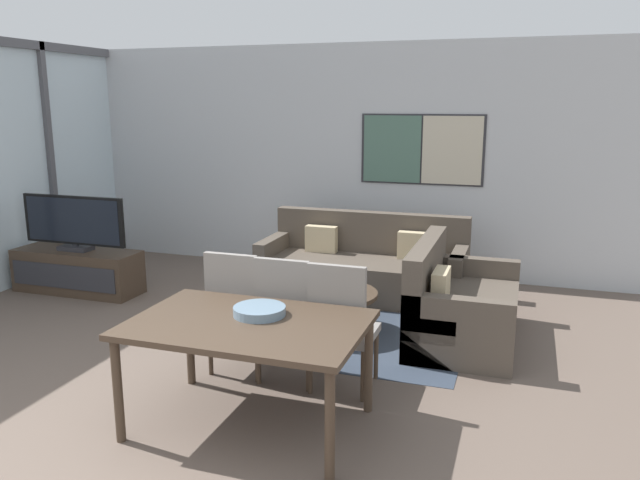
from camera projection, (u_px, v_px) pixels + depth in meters
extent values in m
cube|color=silver|center=(329.00, 159.00, 7.83)|extent=(7.42, 0.06, 2.80)
cube|color=#2D2D33|center=(422.00, 150.00, 7.40)|extent=(1.47, 0.01, 0.83)
cube|color=#4C7060|center=(392.00, 149.00, 7.50)|extent=(0.69, 0.02, 0.79)
cube|color=beige|center=(452.00, 150.00, 7.28)|extent=(0.69, 0.02, 0.79)
cube|color=#515156|center=(50.00, 161.00, 7.62)|extent=(0.07, 0.08, 2.80)
cube|color=#333D4C|center=(331.00, 331.00, 5.86)|extent=(2.48, 1.76, 0.01)
cube|color=#423326|center=(78.00, 271.00, 7.03)|extent=(1.46, 0.48, 0.48)
cube|color=#2D2D33|center=(63.00, 277.00, 6.80)|extent=(1.34, 0.01, 0.27)
cube|color=#2D2D33|center=(76.00, 248.00, 6.97)|extent=(0.36, 0.20, 0.05)
cube|color=#2D2D33|center=(75.00, 242.00, 6.95)|extent=(0.06, 0.03, 0.08)
cube|color=black|center=(74.00, 220.00, 6.90)|extent=(1.29, 0.04, 0.55)
cube|color=black|center=(72.00, 220.00, 6.88)|extent=(1.20, 0.01, 0.49)
cube|color=#51473D|center=(362.00, 278.00, 6.87)|extent=(2.23, 0.89, 0.42)
cube|color=#51473D|center=(370.00, 250.00, 7.16)|extent=(2.23, 0.16, 0.88)
cube|color=#51473D|center=(274.00, 262.00, 7.18)|extent=(0.14, 0.89, 0.60)
cube|color=#51473D|center=(459.00, 278.00, 6.53)|extent=(0.14, 0.89, 0.60)
cube|color=#C6B289|center=(321.00, 239.00, 7.13)|extent=(0.36, 0.12, 0.30)
cube|color=#C6B289|center=(414.00, 246.00, 6.80)|extent=(0.36, 0.12, 0.30)
cube|color=#51473D|center=(465.00, 317.00, 5.61)|extent=(0.89, 1.50, 0.42)
cube|color=#51473D|center=(425.00, 289.00, 5.67)|extent=(0.16, 1.50, 0.88)
cube|color=#51473D|center=(457.00, 334.00, 4.96)|extent=(0.89, 0.14, 0.60)
cube|color=#51473D|center=(472.00, 287.00, 6.22)|extent=(0.89, 0.14, 0.60)
cube|color=#C6B289|center=(441.00, 287.00, 5.28)|extent=(0.12, 0.36, 0.30)
cylinder|color=#423326|center=(331.00, 329.00, 5.85)|extent=(0.39, 0.39, 0.03)
cylinder|color=#423326|center=(331.00, 313.00, 5.82)|extent=(0.16, 0.16, 0.35)
cylinder|color=#423326|center=(331.00, 294.00, 5.78)|extent=(0.87, 0.87, 0.04)
cube|color=#423326|center=(248.00, 324.00, 4.00)|extent=(1.51, 1.00, 0.04)
cylinder|color=#423326|center=(118.00, 391.00, 3.89)|extent=(0.06, 0.06, 0.69)
cylinder|color=#423326|center=(330.00, 427.00, 3.46)|extent=(0.06, 0.06, 0.69)
cylinder|color=#423326|center=(190.00, 340.00, 4.71)|extent=(0.06, 0.06, 0.69)
cylinder|color=#423326|center=(369.00, 364.00, 4.28)|extent=(0.06, 0.06, 0.69)
cube|color=gray|center=(244.00, 318.00, 4.96)|extent=(0.46, 0.46, 0.06)
cube|color=gray|center=(231.00, 289.00, 4.71)|extent=(0.42, 0.05, 0.54)
cylinder|color=#423326|center=(210.00, 351.00, 4.89)|extent=(0.04, 0.04, 0.39)
cylinder|color=#423326|center=(257.00, 357.00, 4.76)|extent=(0.04, 0.04, 0.39)
cylinder|color=#423326|center=(233.00, 333.00, 5.26)|extent=(0.04, 0.04, 0.39)
cylinder|color=#423326|center=(277.00, 339.00, 5.13)|extent=(0.04, 0.04, 0.39)
cube|color=gray|center=(292.00, 325.00, 4.80)|extent=(0.46, 0.46, 0.06)
cube|color=gray|center=(282.00, 296.00, 4.54)|extent=(0.42, 0.05, 0.54)
cylinder|color=#423326|center=(258.00, 360.00, 4.72)|extent=(0.04, 0.04, 0.39)
cylinder|color=#423326|center=(308.00, 366.00, 4.60)|extent=(0.04, 0.04, 0.39)
cylinder|color=#423326|center=(278.00, 341.00, 5.09)|extent=(0.04, 0.04, 0.39)
cylinder|color=#423326|center=(325.00, 347.00, 4.97)|extent=(0.04, 0.04, 0.39)
cube|color=gray|center=(344.00, 333.00, 4.64)|extent=(0.46, 0.46, 0.06)
cube|color=gray|center=(336.00, 303.00, 4.39)|extent=(0.42, 0.05, 0.54)
cylinder|color=#423326|center=(310.00, 368.00, 4.57)|extent=(0.04, 0.04, 0.39)
cylinder|color=#423326|center=(363.00, 376.00, 4.44)|extent=(0.04, 0.04, 0.39)
cylinder|color=#423326|center=(327.00, 348.00, 4.94)|extent=(0.04, 0.04, 0.39)
cylinder|color=#423326|center=(376.00, 355.00, 4.81)|extent=(0.04, 0.04, 0.39)
cylinder|color=slate|center=(259.00, 311.00, 4.11)|extent=(0.35, 0.35, 0.06)
torus|color=slate|center=(259.00, 308.00, 4.11)|extent=(0.35, 0.35, 0.02)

